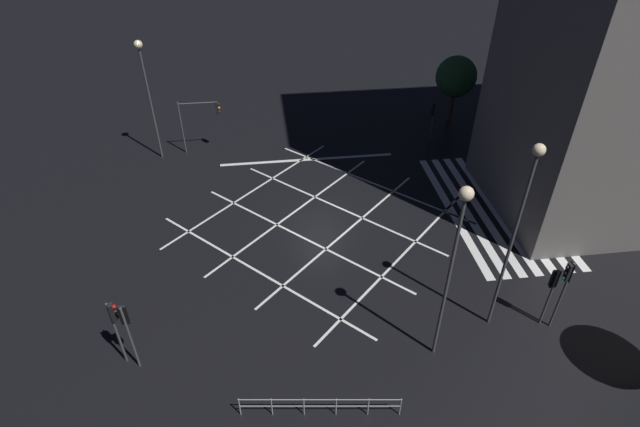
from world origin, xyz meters
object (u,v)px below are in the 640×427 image
at_px(traffic_light_nw_main, 127,324).
at_px(street_lamp_far, 145,75).
at_px(traffic_light_sw_cross, 565,283).
at_px(street_tree_near, 456,77).
at_px(street_lamp_west, 521,212).
at_px(traffic_light_sw_main, 552,286).
at_px(street_lamp_east, 456,241).
at_px(traffic_light_se_cross, 432,115).
at_px(traffic_light_nw_cross, 115,321).
at_px(traffic_light_ne_cross, 201,115).

bearing_deg(traffic_light_nw_main, street_lamp_far, 4.04).
relative_size(traffic_light_nw_main, traffic_light_sw_cross, 0.92).
bearing_deg(street_tree_near, street_lamp_west, 165.80).
bearing_deg(traffic_light_sw_main, street_lamp_east, 101.01).
distance_m(street_lamp_far, street_tree_near, 23.24).
bearing_deg(street_lamp_west, traffic_light_nw_main, 91.27).
bearing_deg(street_lamp_far, street_tree_near, -82.33).
bearing_deg(traffic_light_se_cross, traffic_light_nw_main, 44.05).
xyz_separation_m(traffic_light_sw_main, street_lamp_west, (0.27, 2.43, 4.20)).
bearing_deg(street_tree_near, traffic_light_sw_cross, 173.06).
bearing_deg(traffic_light_sw_main, street_lamp_west, 83.63).
relative_size(traffic_light_nw_cross, street_lamp_far, 0.43).
relative_size(traffic_light_ne_cross, street_lamp_west, 0.41).
bearing_deg(traffic_light_nw_cross, traffic_light_nw_main, -26.57).
xyz_separation_m(traffic_light_se_cross, traffic_light_sw_main, (-18.07, 0.12, 0.06)).
height_order(traffic_light_sw_main, traffic_light_sw_cross, traffic_light_sw_cross).
bearing_deg(traffic_light_se_cross, street_lamp_east, 73.41).
distance_m(traffic_light_sw_main, street_lamp_east, 7.02).
xyz_separation_m(street_lamp_east, street_tree_near, (22.58, -8.53, -2.69)).
bearing_deg(traffic_light_sw_main, street_tree_near, -7.80).
relative_size(traffic_light_se_cross, street_lamp_east, 0.36).
height_order(traffic_light_sw_main, traffic_light_ne_cross, traffic_light_ne_cross).
xyz_separation_m(traffic_light_ne_cross, street_tree_near, (2.62, -19.69, 0.82)).
relative_size(traffic_light_nw_main, traffic_light_sw_main, 1.11).
relative_size(traffic_light_sw_main, traffic_light_sw_cross, 0.83).
xyz_separation_m(traffic_light_nw_main, traffic_light_sw_main, (0.09, -18.65, -0.25)).
height_order(traffic_light_nw_main, traffic_light_sw_cross, traffic_light_sw_cross).
distance_m(traffic_light_se_cross, street_tree_near, 4.68).
bearing_deg(traffic_light_nw_main, street_lamp_west, -88.73).
distance_m(traffic_light_ne_cross, traffic_light_nw_cross, 18.87).
height_order(traffic_light_se_cross, traffic_light_ne_cross, traffic_light_ne_cross).
distance_m(traffic_light_nw_cross, street_lamp_west, 17.21).
bearing_deg(street_lamp_west, traffic_light_nw_cross, 90.34).
relative_size(street_lamp_east, street_lamp_far, 1.05).
height_order(traffic_light_sw_cross, street_lamp_west, street_lamp_west).
bearing_deg(street_lamp_west, traffic_light_sw_cross, -102.41).
relative_size(traffic_light_sw_main, traffic_light_ne_cross, 0.83).
distance_m(traffic_light_ne_cross, street_lamp_west, 23.75).
distance_m(traffic_light_se_cross, traffic_light_nw_cross, 26.32).
relative_size(traffic_light_se_cross, traffic_light_sw_cross, 0.81).
distance_m(street_lamp_east, street_lamp_far, 24.22).
distance_m(traffic_light_nw_main, street_lamp_far, 18.89).
relative_size(traffic_light_sw_main, street_lamp_east, 0.37).
height_order(traffic_light_nw_cross, street_lamp_far, street_lamp_far).
bearing_deg(street_tree_near, traffic_light_nw_cross, 133.95).
height_order(street_lamp_far, street_tree_near, street_lamp_far).
relative_size(traffic_light_se_cross, traffic_light_ne_cross, 0.81).
height_order(traffic_light_se_cross, traffic_light_nw_cross, traffic_light_nw_cross).
xyz_separation_m(traffic_light_nw_cross, street_lamp_west, (0.10, -16.75, 3.97)).
bearing_deg(traffic_light_sw_main, traffic_light_ne_cross, 41.56).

